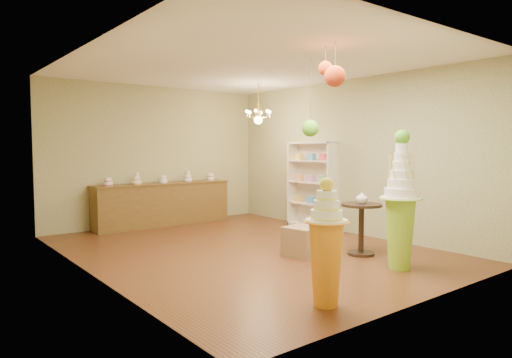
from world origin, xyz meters
TOP-DOWN VIEW (x-y plane):
  - floor at (0.00, 0.00)m, footprint 6.50×6.50m
  - ceiling at (0.00, 0.00)m, footprint 6.50×6.50m
  - wall_back at (0.00, 3.25)m, footprint 5.00×0.04m
  - wall_front at (0.00, -3.25)m, footprint 5.00×0.04m
  - wall_left at (-2.50, 0.00)m, footprint 0.04×6.50m
  - wall_right at (2.50, 0.00)m, footprint 0.04×6.50m
  - pedestal_green at (0.97, -2.28)m, footprint 0.70×0.70m
  - pedestal_orange at (-0.92, -2.68)m, footprint 0.54×0.54m
  - burlap_riser at (0.43, -0.93)m, footprint 0.57×0.57m
  - sideboard at (0.00, 2.97)m, footprint 3.04×0.54m
  - shelving_unit at (2.34, 0.80)m, footprint 0.33×1.20m
  - round_table at (1.21, -1.42)m, footprint 0.72×0.72m
  - vase at (1.21, -1.42)m, footprint 0.23×0.23m
  - pom_red_left at (-0.12, -2.05)m, footprint 0.26×0.26m
  - pom_green_mid at (0.40, -1.10)m, footprint 0.25×0.25m
  - pom_red_right at (-0.01, -1.78)m, footprint 0.19×0.19m
  - chandelier at (1.44, 1.49)m, footprint 0.74×0.74m

SIDE VIEW (x-z plane):
  - floor at x=0.00m, z-range 0.00..0.00m
  - burlap_riser at x=0.43m, z-range 0.00..0.46m
  - sideboard at x=0.00m, z-range -0.10..1.06m
  - round_table at x=1.21m, z-range 0.12..0.92m
  - pedestal_orange at x=-0.92m, z-range -0.11..1.26m
  - pedestal_green at x=0.97m, z-range -0.20..1.72m
  - shelving_unit at x=2.34m, z-range 0.00..1.80m
  - vase at x=1.21m, z-range 0.81..1.00m
  - wall_back at x=0.00m, z-range 0.00..3.00m
  - wall_front at x=0.00m, z-range 0.00..3.00m
  - wall_left at x=-2.50m, z-range 0.00..3.00m
  - wall_right at x=2.50m, z-range 0.00..3.00m
  - pom_green_mid at x=0.40m, z-range 1.39..2.55m
  - chandelier at x=1.44m, z-range 1.88..2.73m
  - pom_red_left at x=-0.12m, z-range 2.29..2.85m
  - pom_red_right at x=-0.01m, z-range 2.52..2.90m
  - ceiling at x=0.00m, z-range 3.00..3.00m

